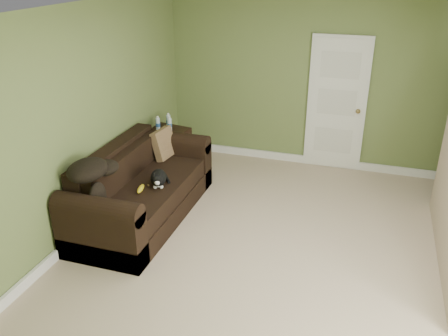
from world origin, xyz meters
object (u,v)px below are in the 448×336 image
Objects in this scene: sofa at (140,191)px; side_table at (167,151)px; cat at (157,178)px; banana at (141,189)px.

sofa is 1.36m from side_table.
side_table is at bearing 88.57° from cat.
sofa reaches higher than side_table.
sofa is 0.33m from banana.
banana is (0.14, -0.24, 0.18)m from sofa.
side_table is 1.63m from banana.
sofa reaches higher than banana.
banana is (-0.13, -0.20, -0.07)m from cat.
cat is (0.27, -0.04, 0.24)m from sofa.
cat is at bearing 46.99° from banana.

